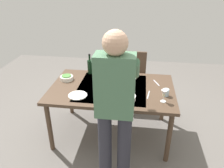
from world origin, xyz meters
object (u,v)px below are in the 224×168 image
at_px(side_bowl_salad, 67,78).
at_px(water_cup_near_right, 130,81).
at_px(water_cup_near_left, 109,74).
at_px(dinner_plate_near, 78,95).
at_px(chair_near, 134,75).
at_px(wine_bottle, 90,66).
at_px(dining_table, 112,92).
at_px(person_server, 115,105).
at_px(wine_glass_right, 123,83).
at_px(water_cup_far_right, 166,92).
at_px(water_cup_far_left, 109,79).
at_px(serving_bowl_pasta, 123,97).
at_px(wine_glass_left, 164,94).
at_px(dinner_plate_far, 128,78).

bearing_deg(side_bowl_salad, water_cup_near_right, 177.95).
bearing_deg(water_cup_near_right, water_cup_near_left, -30.88).
relative_size(side_bowl_salad, dinner_plate_near, 0.78).
distance_m(chair_near, water_cup_near_left, 0.73).
bearing_deg(wine_bottle, dining_table, 132.98).
distance_m(person_server, wine_bottle, 1.29).
xyz_separation_m(dining_table, dinner_plate_near, (0.39, 0.27, 0.07)).
height_order(wine_glass_right, water_cup_far_right, wine_glass_right).
distance_m(wine_glass_right, water_cup_far_right, 0.54).
xyz_separation_m(water_cup_far_left, dinner_plate_near, (0.33, 0.41, -0.05)).
bearing_deg(chair_near, dining_table, 74.26).
relative_size(water_cup_far_right, serving_bowl_pasta, 0.30).
bearing_deg(chair_near, wine_glass_left, 108.64).
relative_size(water_cup_near_right, dinner_plate_far, 0.42).
bearing_deg(water_cup_far_left, person_server, 102.04).
distance_m(dining_table, water_cup_far_right, 0.70).
height_order(chair_near, dinner_plate_near, chair_near).
relative_size(wine_bottle, water_cup_far_right, 3.28).
bearing_deg(water_cup_far_right, side_bowl_salad, -11.29).
xyz_separation_m(wine_glass_left, serving_bowl_pasta, (0.47, 0.01, -0.07)).
bearing_deg(person_server, side_bowl_salad, -48.81).
xyz_separation_m(person_server, water_cup_near_right, (-0.09, -0.87, -0.17)).
bearing_deg(dining_table, serving_bowl_pasta, 120.87).
relative_size(dining_table, wine_glass_left, 10.65).
height_order(chair_near, serving_bowl_pasta, chair_near).
bearing_deg(chair_near, water_cup_far_right, 113.01).
bearing_deg(water_cup_near_left, serving_bowl_pasta, 113.62).
bearing_deg(serving_bowl_pasta, side_bowl_salad, -27.16).
relative_size(water_cup_near_right, serving_bowl_pasta, 0.32).
relative_size(chair_near, dinner_plate_near, 3.96).
relative_size(person_server, side_bowl_salad, 9.38).
relative_size(chair_near, side_bowl_salad, 5.06).
relative_size(wine_bottle, water_cup_near_left, 2.84).
bearing_deg(person_server, wine_glass_left, -135.62).
relative_size(water_cup_far_left, water_cup_far_right, 1.19).
bearing_deg(side_bowl_salad, wine_glass_right, 166.90).
bearing_deg(person_server, serving_bowl_pasta, -94.34).
bearing_deg(wine_bottle, dinner_plate_near, 90.03).
bearing_deg(wine_glass_left, dinner_plate_near, 0.20).
xyz_separation_m(water_cup_near_right, serving_bowl_pasta, (0.06, 0.39, -0.01)).
bearing_deg(dinner_plate_near, wine_bottle, -89.97).
xyz_separation_m(water_cup_far_left, water_cup_far_right, (-0.74, 0.26, -0.01)).
relative_size(chair_near, water_cup_far_left, 8.47).
distance_m(dinner_plate_near, dinner_plate_far, 0.82).
xyz_separation_m(water_cup_far_right, serving_bowl_pasta, (0.51, 0.16, -0.01)).
bearing_deg(wine_glass_right, water_cup_far_left, -41.32).
height_order(person_server, wine_glass_left, person_server).
distance_m(dining_table, dinner_plate_near, 0.48).
xyz_separation_m(dining_table, wine_bottle, (0.39, -0.41, 0.18)).
height_order(wine_glass_left, water_cup_near_right, wine_glass_left).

